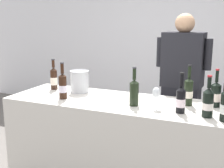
{
  "coord_description": "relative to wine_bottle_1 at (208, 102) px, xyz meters",
  "views": [
    {
      "loc": [
        0.93,
        -2.38,
        1.64
      ],
      "look_at": [
        -0.1,
        0.0,
        1.06
      ],
      "focal_mm": 47.37,
      "sensor_mm": 36.0,
      "label": 1
    }
  ],
  "objects": [
    {
      "name": "wall_back",
      "position": [
        -0.74,
        2.75,
        0.37
      ],
      "size": [
        8.0,
        0.1,
        2.8
      ],
      "primitive_type": "cube",
      "color": "white",
      "rests_on": "ground_plane"
    },
    {
      "name": "counter",
      "position": [
        -0.74,
        0.15,
        -0.57
      ],
      "size": [
        2.14,
        0.7,
        0.91
      ],
      "primitive_type": "cube",
      "color": "beige",
      "rests_on": "ground_plane"
    },
    {
      "name": "wine_bottle_1",
      "position": [
        0.0,
        0.0,
        0.0
      ],
      "size": [
        0.08,
        0.08,
        0.32
      ],
      "color": "black",
      "rests_on": "counter"
    },
    {
      "name": "wine_bottle_3",
      "position": [
        -0.21,
        0.02,
        -0.0
      ],
      "size": [
        0.07,
        0.07,
        0.32
      ],
      "color": "black",
      "rests_on": "counter"
    },
    {
      "name": "wine_bottle_4",
      "position": [
        -1.57,
        0.29,
        0.0
      ],
      "size": [
        0.07,
        0.07,
        0.32
      ],
      "color": "black",
      "rests_on": "counter"
    },
    {
      "name": "wine_bottle_5",
      "position": [
        0.03,
        0.3,
        -0.01
      ],
      "size": [
        0.08,
        0.08,
        0.32
      ],
      "color": "black",
      "rests_on": "counter"
    },
    {
      "name": "wine_bottle_6",
      "position": [
        -0.61,
        0.06,
        0.01
      ],
      "size": [
        0.08,
        0.08,
        0.33
      ],
      "color": "black",
      "rests_on": "counter"
    },
    {
      "name": "wine_bottle_7",
      "position": [
        -0.19,
        0.26,
        0.01
      ],
      "size": [
        0.08,
        0.08,
        0.35
      ],
      "color": "black",
      "rests_on": "counter"
    },
    {
      "name": "wine_bottle_8",
      "position": [
        -1.28,
        0.01,
        0.01
      ],
      "size": [
        0.07,
        0.07,
        0.34
      ],
      "color": "black",
      "rests_on": "counter"
    },
    {
      "name": "wine_glass",
      "position": [
        -0.41,
        0.05,
        0.01
      ],
      "size": [
        0.07,
        0.07,
        0.18
      ],
      "color": "silver",
      "rests_on": "counter"
    },
    {
      "name": "ice_bucket",
      "position": [
        -1.27,
        0.29,
        -0.0
      ],
      "size": [
        0.19,
        0.19,
        0.22
      ],
      "color": "silver",
      "rests_on": "counter"
    },
    {
      "name": "person_server",
      "position": [
        -0.35,
        0.87,
        -0.2
      ],
      "size": [
        0.58,
        0.27,
        1.69
      ],
      "color": "black",
      "rests_on": "ground_plane"
    }
  ]
}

